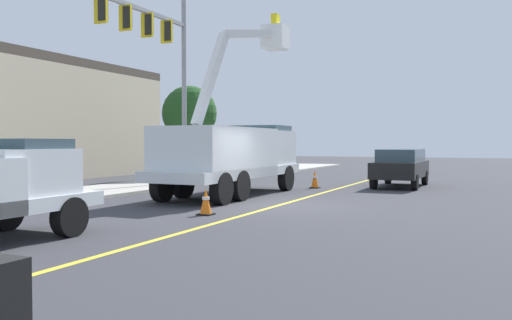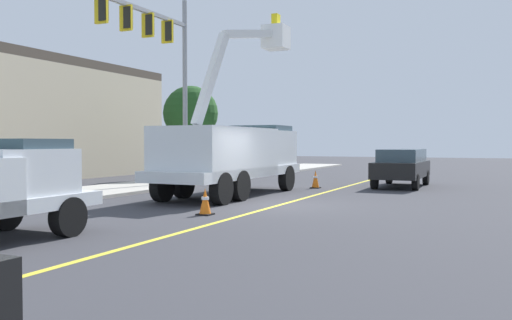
{
  "view_description": "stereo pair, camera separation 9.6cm",
  "coord_description": "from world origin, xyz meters",
  "px_view_note": "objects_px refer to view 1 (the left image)",
  "views": [
    {
      "loc": [
        -15.88,
        -6.22,
        1.98
      ],
      "look_at": [
        0.69,
        1.11,
        1.4
      ],
      "focal_mm": 37.93,
      "sensor_mm": 36.0,
      "label": 1
    },
    {
      "loc": [
        -15.84,
        -6.3,
        1.98
      ],
      "look_at": [
        0.69,
        1.11,
        1.4
      ],
      "focal_mm": 37.93,
      "sensor_mm": 36.0,
      "label": 2
    }
  ],
  "objects_px": {
    "traffic_cone_mid_rear": "(315,179)",
    "traffic_signal_mast": "(158,50)",
    "passing_minivan": "(401,165)",
    "utility_bucket_truck": "(233,152)",
    "traffic_cone_mid_front": "(206,202)"
  },
  "relations": [
    {
      "from": "traffic_cone_mid_front",
      "to": "utility_bucket_truck",
      "type": "bearing_deg",
      "value": 18.57
    },
    {
      "from": "utility_bucket_truck",
      "to": "passing_minivan",
      "type": "relative_size",
      "value": 1.71
    },
    {
      "from": "traffic_cone_mid_front",
      "to": "traffic_signal_mast",
      "type": "bearing_deg",
      "value": 42.13
    },
    {
      "from": "utility_bucket_truck",
      "to": "passing_minivan",
      "type": "distance_m",
      "value": 8.44
    },
    {
      "from": "utility_bucket_truck",
      "to": "traffic_cone_mid_rear",
      "type": "distance_m",
      "value": 4.86
    },
    {
      "from": "utility_bucket_truck",
      "to": "traffic_cone_mid_front",
      "type": "height_order",
      "value": "utility_bucket_truck"
    },
    {
      "from": "passing_minivan",
      "to": "traffic_cone_mid_front",
      "type": "bearing_deg",
      "value": 164.28
    },
    {
      "from": "utility_bucket_truck",
      "to": "traffic_cone_mid_front",
      "type": "relative_size",
      "value": 11.12
    },
    {
      "from": "traffic_signal_mast",
      "to": "passing_minivan",
      "type": "bearing_deg",
      "value": -61.11
    },
    {
      "from": "passing_minivan",
      "to": "traffic_signal_mast",
      "type": "height_order",
      "value": "traffic_signal_mast"
    },
    {
      "from": "traffic_cone_mid_front",
      "to": "traffic_signal_mast",
      "type": "height_order",
      "value": "traffic_signal_mast"
    },
    {
      "from": "traffic_cone_mid_front",
      "to": "traffic_cone_mid_rear",
      "type": "bearing_deg",
      "value": -0.36
    },
    {
      "from": "traffic_cone_mid_front",
      "to": "traffic_signal_mast",
      "type": "relative_size",
      "value": 0.09
    },
    {
      "from": "traffic_cone_mid_front",
      "to": "traffic_signal_mast",
      "type": "xyz_separation_m",
      "value": [
        6.73,
        6.08,
        5.6
      ]
    },
    {
      "from": "traffic_cone_mid_rear",
      "to": "traffic_signal_mast",
      "type": "distance_m",
      "value": 8.78
    }
  ]
}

